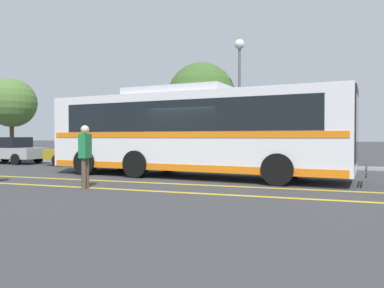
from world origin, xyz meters
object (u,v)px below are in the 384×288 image
Objects in this scene: parked_car_0 at (10,150)px; street_lamp at (239,73)px; transit_bus at (192,130)px; parked_car_1 at (91,153)px; tree_2 at (12,103)px; tree_0 at (201,97)px; pedestrian_1 at (85,152)px.

parked_car_0 is 0.63× the size of street_lamp.
parked_car_1 is at bearing -110.02° from transit_bus.
tree_2 is (-15.35, 6.87, 2.06)m from transit_bus.
parked_car_0 is 13.47m from street_lamp.
street_lamp is at bearing -2.52° from tree_2.
tree_0 reaches higher than transit_bus.
parked_car_1 is 0.83× the size of tree_0.
pedestrian_1 reaches higher than parked_car_0.
parked_car_1 is 2.60× the size of pedestrian_1.
parked_car_0 is (-11.96, 3.33, -1.02)m from transit_bus.
parked_car_0 is at bearing -98.80° from transit_bus.
parked_car_0 is at bearing -167.20° from street_lamp.
tree_0 is at bearing -158.56° from transit_bus.
tree_0 is (-0.04, 11.32, 2.71)m from pedestrian_1.
parked_car_0 is 0.87× the size of parked_car_1.
transit_bus is 2.84× the size of parked_car_0.
parked_car_0 is at bearing -46.24° from tree_2.
tree_2 is (-15.88, 0.70, -1.07)m from street_lamp.
tree_0 is (4.79, 3.88, 3.11)m from parked_car_1.
transit_bus is 2.05× the size of tree_0.
parked_car_1 is 9.85m from tree_2.
parked_car_1 is 0.87× the size of tree_2.
transit_bus is 6.93m from street_lamp.
transit_bus is 12.46m from parked_car_0.
transit_bus is at bearing -24.10° from tree_2.
tree_2 is at bearing -112.33° from parked_car_1.
tree_0 is at bearing 155.98° from street_lamp.
transit_bus is at bearing -103.02° from parked_car_0.
street_lamp is at bearing -24.02° from tree_0.
transit_bus is 2.47× the size of parked_car_1.
transit_bus is 7.58m from parked_car_1.
pedestrian_1 is at bearing -103.20° from street_lamp.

